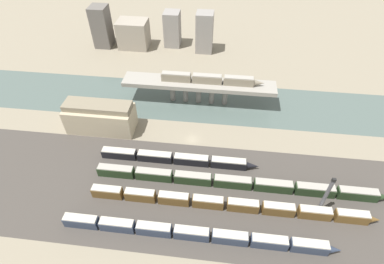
{
  "coord_description": "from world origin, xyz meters",
  "views": [
    {
      "loc": [
        9.41,
        -79.56,
        79.01
      ],
      "look_at": [
        0.0,
        -0.21,
        3.99
      ],
      "focal_mm": 28.0,
      "sensor_mm": 36.0,
      "label": 1
    }
  ],
  "objects_px": {
    "train_on_bridge": "(211,79)",
    "train_yard_outer": "(177,159)",
    "train_yard_near": "(195,234)",
    "warehouse_building": "(100,117)",
    "train_yard_far": "(237,183)",
    "train_yard_mid": "(229,204)",
    "signal_tower": "(325,197)"
  },
  "relations": [
    {
      "from": "train_yard_mid",
      "to": "train_yard_far",
      "type": "relative_size",
      "value": 0.92
    },
    {
      "from": "train_yard_near",
      "to": "train_yard_outer",
      "type": "bearing_deg",
      "value": 108.82
    },
    {
      "from": "train_on_bridge",
      "to": "train_yard_near",
      "type": "relative_size",
      "value": 0.54
    },
    {
      "from": "warehouse_building",
      "to": "train_yard_outer",
      "type": "bearing_deg",
      "value": -23.72
    },
    {
      "from": "train_on_bridge",
      "to": "train_yard_mid",
      "type": "distance_m",
      "value": 53.49
    },
    {
      "from": "train_yard_mid",
      "to": "train_yard_far",
      "type": "bearing_deg",
      "value": 74.4
    },
    {
      "from": "train_on_bridge",
      "to": "train_yard_far",
      "type": "height_order",
      "value": "train_on_bridge"
    },
    {
      "from": "warehouse_building",
      "to": "signal_tower",
      "type": "distance_m",
      "value": 81.49
    },
    {
      "from": "train_yard_far",
      "to": "warehouse_building",
      "type": "relative_size",
      "value": 3.66
    },
    {
      "from": "signal_tower",
      "to": "train_yard_mid",
      "type": "bearing_deg",
      "value": -176.11
    },
    {
      "from": "signal_tower",
      "to": "train_yard_far",
      "type": "bearing_deg",
      "value": 164.91
    },
    {
      "from": "train_on_bridge",
      "to": "train_yard_outer",
      "type": "bearing_deg",
      "value": -103.55
    },
    {
      "from": "train_yard_near",
      "to": "warehouse_building",
      "type": "bearing_deg",
      "value": 134.91
    },
    {
      "from": "train_yard_outer",
      "to": "signal_tower",
      "type": "xyz_separation_m",
      "value": [
        44.79,
        -14.59,
        6.05
      ]
    },
    {
      "from": "train_yard_far",
      "to": "signal_tower",
      "type": "relative_size",
      "value": 5.88
    },
    {
      "from": "train_on_bridge",
      "to": "train_yard_outer",
      "type": "relative_size",
      "value": 0.76
    },
    {
      "from": "train_yard_mid",
      "to": "train_yard_outer",
      "type": "relative_size",
      "value": 1.57
    },
    {
      "from": "train_yard_far",
      "to": "warehouse_building",
      "type": "xyz_separation_m",
      "value": [
        -51.98,
        21.89,
        3.85
      ]
    },
    {
      "from": "train_yard_near",
      "to": "signal_tower",
      "type": "distance_m",
      "value": 38.13
    },
    {
      "from": "train_yard_near",
      "to": "train_yard_far",
      "type": "xyz_separation_m",
      "value": [
        11.21,
        19.0,
        0.0
      ]
    },
    {
      "from": "train_yard_mid",
      "to": "train_yard_near",
      "type": "bearing_deg",
      "value": -129.87
    },
    {
      "from": "train_on_bridge",
      "to": "train_yard_far",
      "type": "xyz_separation_m",
      "value": [
        11.92,
        -43.32,
        -9.87
      ]
    },
    {
      "from": "train_yard_mid",
      "to": "train_yard_far",
      "type": "xyz_separation_m",
      "value": [
        2.34,
        8.38,
        -0.03
      ]
    },
    {
      "from": "warehouse_building",
      "to": "train_yard_far",
      "type": "bearing_deg",
      "value": -22.84
    },
    {
      "from": "warehouse_building",
      "to": "signal_tower",
      "type": "bearing_deg",
      "value": -20.44
    },
    {
      "from": "train_yard_mid",
      "to": "signal_tower",
      "type": "xyz_separation_m",
      "value": [
        26.7,
        1.82,
        5.8
      ]
    },
    {
      "from": "train_yard_near",
      "to": "train_on_bridge",
      "type": "bearing_deg",
      "value": 90.65
    },
    {
      "from": "train_yard_near",
      "to": "warehouse_building",
      "type": "height_order",
      "value": "warehouse_building"
    },
    {
      "from": "warehouse_building",
      "to": "train_yard_mid",
      "type": "bearing_deg",
      "value": -31.38
    },
    {
      "from": "train_on_bridge",
      "to": "train_yard_near",
      "type": "xyz_separation_m",
      "value": [
        0.71,
        -62.32,
        -9.87
      ]
    },
    {
      "from": "train_yard_near",
      "to": "train_yard_far",
      "type": "height_order",
      "value": "train_yard_far"
    },
    {
      "from": "train_yard_far",
      "to": "train_yard_outer",
      "type": "bearing_deg",
      "value": 158.55
    }
  ]
}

